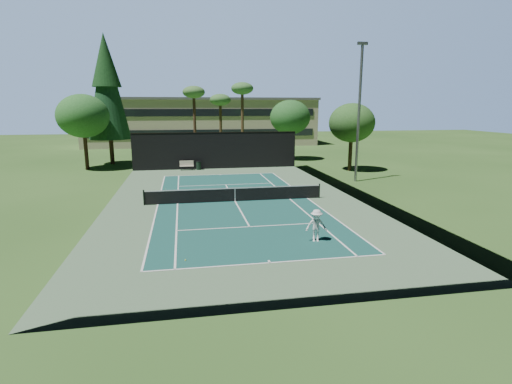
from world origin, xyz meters
The scene contains 22 objects.
ground centered at (0.00, 0.00, 0.00)m, with size 160.00×160.00×0.00m, color #305821.
apron_slab centered at (0.00, 0.00, 0.01)m, with size 18.00×32.00×0.01m, color #547753.
court_surface centered at (0.00, 0.00, 0.01)m, with size 10.97×23.77×0.01m, color #184E46.
court_lines centered at (0.00, 0.00, 0.02)m, with size 11.07×23.87×0.01m.
tennis_net centered at (0.00, 0.00, 0.56)m, with size 12.90×0.10×1.10m.
fence centered at (0.00, 0.06, 2.01)m, with size 18.04×32.05×4.03m.
player centered at (2.94, -9.46, 0.84)m, with size 1.08×0.62×1.68m, color white.
tennis_ball_a centered at (-3.67, -10.96, 0.04)m, with size 0.07×0.07×0.07m, color #CCDD32.
tennis_ball_b centered at (-0.91, 1.42, 0.03)m, with size 0.07×0.07×0.07m, color #C9EF36.
tennis_ball_c centered at (-0.84, 3.62, 0.04)m, with size 0.08×0.08×0.08m, color yellow.
tennis_ball_d centered at (-5.12, 5.45, 0.03)m, with size 0.06×0.06×0.06m, color #CBD931.
park_bench centered at (-3.27, 15.57, 0.55)m, with size 1.50×0.45×1.02m.
trash_bin centered at (-1.99, 15.54, 0.48)m, with size 0.56×0.56×0.95m.
pine_tree centered at (-12.00, 22.00, 9.55)m, with size 4.80×4.80×15.00m.
palm_a centered at (-2.00, 24.00, 8.19)m, with size 2.80×2.80×9.32m.
palm_b centered at (1.50, 26.00, 7.36)m, with size 2.80×2.80×8.42m.
palm_c centered at (4.00, 23.00, 8.60)m, with size 2.80×2.80×9.77m.
decid_tree_a centered at (10.00, 22.00, 5.42)m, with size 5.12×5.12×7.62m.
decid_tree_b centered at (14.00, 12.00, 5.08)m, with size 4.80×4.80×7.14m.
decid_tree_c centered at (-14.00, 18.00, 5.76)m, with size 5.44×5.44×8.09m.
campus_building centered at (0.00, 45.98, 4.21)m, with size 40.50×12.50×8.30m.
light_pole centered at (12.00, 6.00, 6.46)m, with size 0.90×0.25×12.22m.
Camera 1 is at (-3.58, -28.04, 6.75)m, focal length 28.00 mm.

